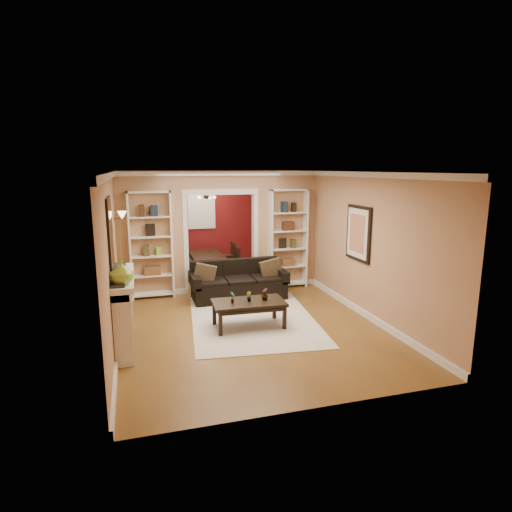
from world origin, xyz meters
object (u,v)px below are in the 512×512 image
object	(u,v)px
fireplace	(125,311)
dining_table	(208,264)
bookshelf_right	(288,239)
coffee_table	(249,314)
sofa	(239,280)
bookshelf_left	(151,245)

from	to	relation	value
fireplace	dining_table	distance (m)	4.81
dining_table	bookshelf_right	bearing A→B (deg)	-138.61
coffee_table	dining_table	distance (m)	4.09
sofa	fireplace	size ratio (longest dim) A/B	1.21
sofa	fireplace	world-z (taller)	fireplace
sofa	coffee_table	size ratio (longest dim) A/B	1.64
sofa	fireplace	distance (m)	3.03
coffee_table	bookshelf_right	distance (m)	2.92
bookshelf_left	fireplace	size ratio (longest dim) A/B	1.35
coffee_table	bookshelf_left	xyz separation A→B (m)	(-1.53, 2.29, 0.91)
coffee_table	dining_table	world-z (taller)	dining_table
sofa	fireplace	xyz separation A→B (m)	(-2.31, -1.95, 0.18)
bookshelf_right	dining_table	world-z (taller)	bookshelf_right
bookshelf_right	bookshelf_left	bearing A→B (deg)	180.00
coffee_table	bookshelf_left	world-z (taller)	bookshelf_left
fireplace	dining_table	bearing A→B (deg)	64.69
bookshelf_left	dining_table	world-z (taller)	bookshelf_left
dining_table	bookshelf_left	bearing A→B (deg)	140.09
coffee_table	bookshelf_right	bearing A→B (deg)	57.54
fireplace	dining_table	size ratio (longest dim) A/B	1.12
sofa	coffee_table	distance (m)	1.73
coffee_table	dining_table	xyz separation A→B (m)	(-0.02, 4.09, 0.03)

